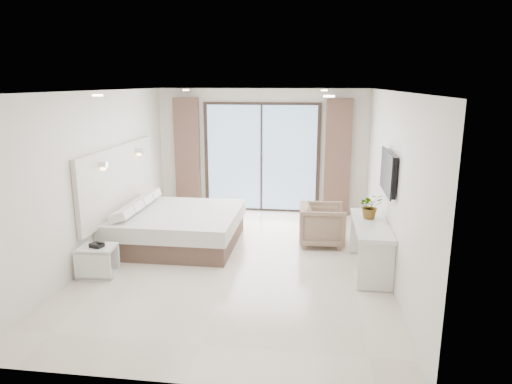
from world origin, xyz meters
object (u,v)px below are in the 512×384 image
Objects in this scene: nightstand at (98,261)px; console_desk at (370,236)px; bed at (177,227)px; armchair at (322,223)px.

console_desk is at bearing 5.38° from nightstand.
nightstand is at bearing -169.69° from console_desk.
bed is 2.69× the size of armchair.
nightstand is (-0.74, -1.51, -0.08)m from bed.
armchair reaches higher than bed.
console_desk is (3.28, -0.78, 0.25)m from bed.
armchair is (3.31, 1.83, 0.17)m from nightstand.
bed is at bearing 166.61° from console_desk.
bed is 1.33× the size of console_desk.
bed is 1.69m from nightstand.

